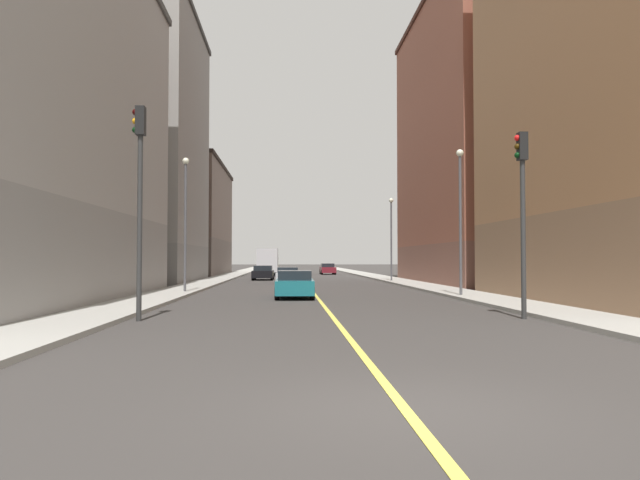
{
  "coord_description": "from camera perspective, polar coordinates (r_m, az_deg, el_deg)",
  "views": [
    {
      "loc": [
        -1.5,
        -7.67,
        1.92
      ],
      "look_at": [
        1.22,
        41.81,
        3.48
      ],
      "focal_mm": 33.68,
      "sensor_mm": 36.0,
      "label": 1
    }
  ],
  "objects": [
    {
      "name": "building_right_midblock",
      "position": [
        52.42,
        -17.24,
        8.31
      ],
      "size": [
        10.45,
        16.65,
        22.08
      ],
      "color": "slate",
      "rests_on": "ground"
    },
    {
      "name": "building_right_distant",
      "position": [
        72.82,
        -13.14,
        1.87
      ],
      "size": [
        10.45,
        22.41,
        13.03
      ],
      "color": "brown",
      "rests_on": "ground"
    },
    {
      "name": "box_truck",
      "position": [
        68.66,
        -4.97,
        -2.05
      ],
      "size": [
        2.36,
        7.64,
        3.05
      ],
      "color": "beige",
      "rests_on": "ground"
    },
    {
      "name": "car_maroon",
      "position": [
        74.27,
        0.73,
        -2.78
      ],
      "size": [
        1.87,
        4.24,
        1.35
      ],
      "color": "maroon",
      "rests_on": "ground"
    },
    {
      "name": "building_left_mid",
      "position": [
        49.46,
        15.54,
        8.9
      ],
      "size": [
        10.45,
        22.05,
        22.08
      ],
      "color": "brown",
      "rests_on": "ground"
    },
    {
      "name": "car_teal",
      "position": [
        29.5,
        -2.42,
        -4.24
      ],
      "size": [
        1.92,
        4.34,
        1.35
      ],
      "color": "#196670",
      "rests_on": "ground"
    },
    {
      "name": "car_blue",
      "position": [
        69.59,
        -5.09,
        -2.88
      ],
      "size": [
        1.87,
        4.21,
        1.22
      ],
      "color": "#23389E",
      "rests_on": "ground"
    },
    {
      "name": "sidewalk_left",
      "position": [
        57.45,
        6.15,
        -3.63
      ],
      "size": [
        2.6,
        168.0,
        0.15
      ],
      "primitive_type": "cube",
      "color": "#9E9B93",
      "rests_on": "ground"
    },
    {
      "name": "traffic_light_right_near",
      "position": [
        19.52,
        -16.77,
        5.18
      ],
      "size": [
        0.4,
        0.32,
        6.67
      ],
      "color": "#2D2D2D",
      "rests_on": "ground"
    },
    {
      "name": "traffic_light_left_near",
      "position": [
        20.39,
        18.66,
        3.82
      ],
      "size": [
        0.4,
        0.32,
        6.0
      ],
      "color": "#2D2D2D",
      "rests_on": "ground"
    },
    {
      "name": "ground_plane",
      "position": [
        8.05,
        8.0,
        -15.59
      ],
      "size": [
        400.0,
        400.0,
        0.0
      ],
      "primitive_type": "plane",
      "color": "#363230",
      "rests_on": "ground"
    },
    {
      "name": "street_lamp_left_far",
      "position": [
        49.7,
        6.79,
        0.94
      ],
      "size": [
        0.36,
        0.36,
        6.78
      ],
      "color": "#4C4C51",
      "rests_on": "ground"
    },
    {
      "name": "car_black",
      "position": [
        54.96,
        -5.43,
        -3.13
      ],
      "size": [
        1.94,
        4.4,
        1.31
      ],
      "color": "black",
      "rests_on": "ground"
    },
    {
      "name": "lane_center_stripe",
      "position": [
        56.72,
        -1.63,
        -3.73
      ],
      "size": [
        0.16,
        154.0,
        0.01
      ],
      "primitive_type": "cube",
      "color": "#E5D14C",
      "rests_on": "ground"
    },
    {
      "name": "street_lamp_left_near",
      "position": [
        30.53,
        13.19,
        3.12
      ],
      "size": [
        0.36,
        0.36,
        7.21
      ],
      "color": "#4C4C51",
      "rests_on": "ground"
    },
    {
      "name": "car_silver",
      "position": [
        46.57,
        -3.09,
        -3.39
      ],
      "size": [
        1.85,
        4.38,
        1.27
      ],
      "color": "silver",
      "rests_on": "ground"
    },
    {
      "name": "sidewalk_right",
      "position": [
        57.04,
        -9.47,
        -3.63
      ],
      "size": [
        2.6,
        168.0,
        0.15
      ],
      "primitive_type": "cube",
      "color": "#9E9B93",
      "rests_on": "ground"
    },
    {
      "name": "street_lamp_right_near",
      "position": [
        33.69,
        -12.67,
        2.76
      ],
      "size": [
        0.36,
        0.36,
        7.33
      ],
      "color": "#4C4C51",
      "rests_on": "ground"
    }
  ]
}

